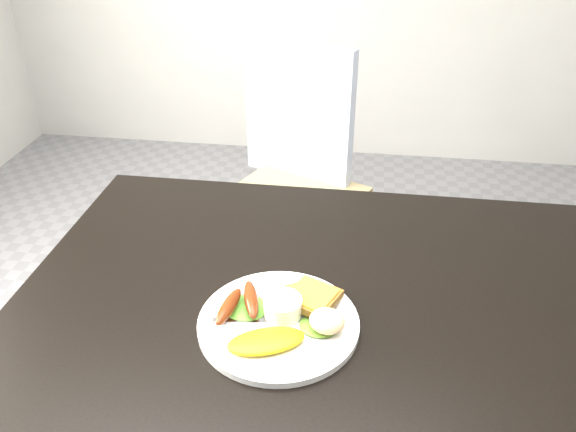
# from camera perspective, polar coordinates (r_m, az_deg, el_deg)

# --- Properties ---
(dining_table) EXTENTS (1.20, 0.80, 0.04)m
(dining_table) POSITION_cam_1_polar(r_m,az_deg,el_deg) (1.08, 4.96, -8.52)
(dining_table) COLOR black
(dining_table) RESTS_ON ground
(dining_chair) EXTENTS (0.56, 0.56, 0.05)m
(dining_chair) POSITION_cam_1_polar(r_m,az_deg,el_deg) (1.93, 0.25, 1.35)
(dining_chair) COLOR #9F8A5D
(dining_chair) RESTS_ON ground
(person) EXTENTS (0.53, 0.37, 1.39)m
(person) POSITION_cam_1_polar(r_m,az_deg,el_deg) (1.77, 1.99, 7.15)
(person) COLOR navy
(person) RESTS_ON ground
(plate) EXTENTS (0.28, 0.28, 0.01)m
(plate) POSITION_cam_1_polar(r_m,az_deg,el_deg) (0.99, -0.97, -10.84)
(plate) COLOR white
(plate) RESTS_ON dining_table
(lettuce_left) EXTENTS (0.09, 0.08, 0.01)m
(lettuce_left) POSITION_cam_1_polar(r_m,az_deg,el_deg) (1.01, -4.31, -9.24)
(lettuce_left) COLOR #399229
(lettuce_left) RESTS_ON plate
(lettuce_right) EXTENTS (0.08, 0.07, 0.01)m
(lettuce_right) POSITION_cam_1_polar(r_m,az_deg,el_deg) (0.97, 3.13, -11.07)
(lettuce_right) COLOR #588922
(lettuce_right) RESTS_ON plate
(omelette) EXTENTS (0.14, 0.10, 0.02)m
(omelette) POSITION_cam_1_polar(r_m,az_deg,el_deg) (0.94, -2.25, -12.57)
(omelette) COLOR yellow
(omelette) RESTS_ON plate
(sausage_a) EXTENTS (0.04, 0.10, 0.02)m
(sausage_a) POSITION_cam_1_polar(r_m,az_deg,el_deg) (0.99, -6.04, -9.11)
(sausage_a) COLOR #6F3309
(sausage_a) RESTS_ON lettuce_left
(sausage_b) EXTENTS (0.05, 0.10, 0.02)m
(sausage_b) POSITION_cam_1_polar(r_m,az_deg,el_deg) (1.00, -3.78, -8.43)
(sausage_b) COLOR maroon
(sausage_b) RESTS_ON lettuce_left
(ramekin) EXTENTS (0.07, 0.07, 0.04)m
(ramekin) POSITION_cam_1_polar(r_m,az_deg,el_deg) (0.99, -0.54, -9.33)
(ramekin) COLOR white
(ramekin) RESTS_ON plate
(toast_a) EXTENTS (0.09, 0.09, 0.01)m
(toast_a) POSITION_cam_1_polar(r_m,az_deg,el_deg) (1.03, 1.40, -8.15)
(toast_a) COLOR #96502F
(toast_a) RESTS_ON plate
(toast_b) EXTENTS (0.11, 0.11, 0.01)m
(toast_b) POSITION_cam_1_polar(r_m,az_deg,el_deg) (1.01, 2.51, -8.28)
(toast_b) COLOR olive
(toast_b) RESTS_ON toast_a
(potato_salad) EXTENTS (0.08, 0.08, 0.03)m
(potato_salad) POSITION_cam_1_polar(r_m,az_deg,el_deg) (0.96, 3.98, -10.59)
(potato_salad) COLOR #F9F5B7
(potato_salad) RESTS_ON lettuce_right
(fork) EXTENTS (0.15, 0.03, 0.00)m
(fork) POSITION_cam_1_polar(r_m,az_deg,el_deg) (0.99, -3.24, -10.56)
(fork) COLOR #ADAFB7
(fork) RESTS_ON plate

